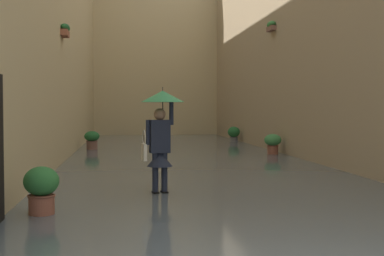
% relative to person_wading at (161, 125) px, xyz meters
% --- Properties ---
extents(ground_plane, '(69.42, 69.42, 0.00)m').
position_rel_person_wading_xyz_m(ground_plane, '(-1.20, -8.06, -1.39)').
color(ground_plane, '#605B56').
extents(flood_water, '(8.24, 33.77, 0.07)m').
position_rel_person_wading_xyz_m(flood_water, '(-1.20, -8.06, -1.35)').
color(flood_water, '#515B60').
rests_on(flood_water, ground_plane).
extents(building_facade_left, '(2.04, 31.77, 8.99)m').
position_rel_person_wading_xyz_m(building_facade_left, '(-5.82, -8.06, 3.11)').
color(building_facade_left, tan).
rests_on(building_facade_left, ground_plane).
extents(building_facade_far, '(11.04, 1.80, 13.76)m').
position_rel_person_wading_xyz_m(building_facade_far, '(-1.20, -22.85, 5.49)').
color(building_facade_far, tan).
rests_on(building_facade_far, ground_plane).
extents(person_wading, '(0.84, 0.84, 2.11)m').
position_rel_person_wading_xyz_m(person_wading, '(0.00, 0.00, 0.00)').
color(person_wading, black).
rests_on(person_wading, ground_plane).
extents(potted_plant_far_left, '(0.59, 0.59, 0.80)m').
position_rel_person_wading_xyz_m(potted_plant_far_left, '(-4.53, -14.95, -0.92)').
color(potted_plant_far_left, '#66605B').
rests_on(potted_plant_far_left, ground_plane).
extents(potted_plant_near_right, '(0.54, 0.54, 0.81)m').
position_rel_person_wading_xyz_m(potted_plant_near_right, '(1.97, 1.86, -0.92)').
color(potted_plant_near_right, brown).
rests_on(potted_plant_near_right, ground_plane).
extents(potted_plant_mid_left, '(0.61, 0.61, 0.79)m').
position_rel_person_wading_xyz_m(potted_plant_mid_left, '(-4.51, -8.09, -0.92)').
color(potted_plant_mid_left, brown).
rests_on(potted_plant_mid_left, ground_plane).
extents(potted_plant_far_right, '(0.60, 0.60, 0.79)m').
position_rel_person_wading_xyz_m(potted_plant_far_right, '(1.97, -11.09, -0.93)').
color(potted_plant_far_right, brown).
rests_on(potted_plant_far_right, ground_plane).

